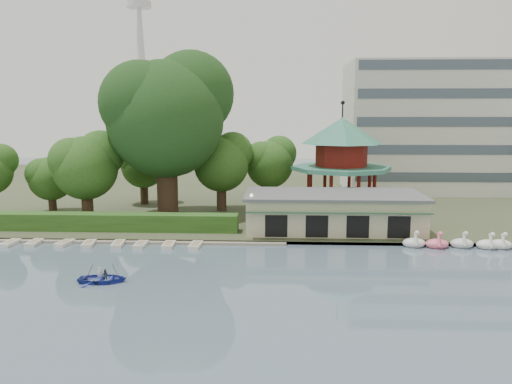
# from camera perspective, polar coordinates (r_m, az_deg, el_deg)

# --- Properties ---
(ground_plane) EXTENTS (220.00, 220.00, 0.00)m
(ground_plane) POSITION_cam_1_polar(r_m,az_deg,el_deg) (32.93, -4.99, -13.59)
(ground_plane) COLOR slate
(ground_plane) RESTS_ON ground
(shore) EXTENTS (220.00, 70.00, 0.40)m
(shore) POSITION_cam_1_polar(r_m,az_deg,el_deg) (83.17, -0.36, 0.41)
(shore) COLOR #424930
(shore) RESTS_ON ground
(embankment) EXTENTS (220.00, 0.60, 0.30)m
(embankment) POSITION_cam_1_polar(r_m,az_deg,el_deg) (49.22, -2.37, -5.70)
(embankment) COLOR gray
(embankment) RESTS_ON ground
(dock) EXTENTS (34.00, 1.60, 0.24)m
(dock) POSITION_cam_1_polar(r_m,az_deg,el_deg) (51.54, -15.86, -5.40)
(dock) COLOR gray
(dock) RESTS_ON ground
(boathouse) EXTENTS (18.60, 9.39, 3.90)m
(boathouse) POSITION_cam_1_polar(r_m,az_deg,el_deg) (53.44, 8.80, -2.18)
(boathouse) COLOR beige
(boathouse) RESTS_ON shore
(pavilion) EXTENTS (12.40, 12.40, 13.50)m
(pavilion) POSITION_cam_1_polar(r_m,az_deg,el_deg) (62.84, 9.74, 4.17)
(pavilion) COLOR beige
(pavilion) RESTS_ON shore
(office_building) EXTENTS (38.00, 18.00, 20.00)m
(office_building) POSITION_cam_1_polar(r_m,az_deg,el_deg) (84.18, 22.48, 6.35)
(office_building) COLOR silver
(office_building) RESTS_ON shore
(broadcast_tower) EXTENTS (8.00, 8.00, 96.00)m
(broadcast_tower) POSITION_cam_1_polar(r_m,az_deg,el_deg) (177.56, -13.06, 15.69)
(broadcast_tower) COLOR silver
(broadcast_tower) RESTS_ON ground
(hedge) EXTENTS (30.00, 2.00, 1.80)m
(hedge) POSITION_cam_1_polar(r_m,az_deg,el_deg) (55.29, -17.80, -3.26)
(hedge) COLOR #2F5A1E
(hedge) RESTS_ON shore
(lamp_post) EXTENTS (0.36, 0.36, 4.28)m
(lamp_post) POSITION_cam_1_polar(r_m,az_deg,el_deg) (50.07, -0.52, -1.69)
(lamp_post) COLOR black
(lamp_post) RESTS_ON shore
(big_tree) EXTENTS (15.02, 14.00, 19.64)m
(big_tree) POSITION_cam_1_polar(r_m,az_deg,el_deg) (59.77, -10.11, 9.13)
(big_tree) COLOR #3A281C
(big_tree) RESTS_ON shore
(small_trees) EXTENTS (39.42, 16.98, 10.29)m
(small_trees) POSITION_cam_1_polar(r_m,az_deg,el_deg) (63.64, -12.52, 3.13)
(small_trees) COLOR #3A281C
(small_trees) RESTS_ON shore
(swan_boats) EXTENTS (19.06, 2.16, 1.92)m
(swan_boats) POSITION_cam_1_polar(r_m,az_deg,el_deg) (52.95, 26.79, -5.35)
(swan_boats) COLOR white
(swan_boats) RESTS_ON ground
(moored_rowboats) EXTENTS (24.70, 2.67, 0.36)m
(moored_rowboats) POSITION_cam_1_polar(r_m,az_deg,el_deg) (51.42, -19.91, -5.56)
(moored_rowboats) COLOR silver
(moored_rowboats) RESTS_ON ground
(rowboat_with_passengers) EXTENTS (5.29, 3.94, 2.01)m
(rowboat_with_passengers) POSITION_cam_1_polar(r_m,az_deg,el_deg) (39.86, -17.12, -9.09)
(rowboat_with_passengers) COLOR #2C3CA1
(rowboat_with_passengers) RESTS_ON ground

